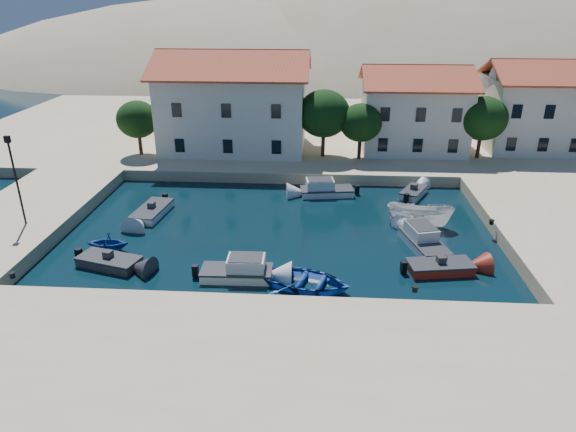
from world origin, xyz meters
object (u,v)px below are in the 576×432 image
object	(u,v)px
building_right	(533,104)
building_mid	(414,107)
rowboat_south	(306,287)
boat_east	(419,225)
cabin_cruiser_south	(237,271)
cabin_cruiser_east	(424,242)
building_left	(234,100)
lamppost	(15,172)

from	to	relation	value
building_right	building_mid	bearing A→B (deg)	-175.24
rowboat_south	boat_east	size ratio (longest dim) A/B	1.08
cabin_cruiser_south	cabin_cruiser_east	size ratio (longest dim) A/B	0.86
cabin_cruiser_east	boat_east	distance (m)	3.73
boat_east	cabin_cruiser_south	bearing A→B (deg)	138.62
boat_east	cabin_cruiser_east	bearing A→B (deg)	-170.33
building_mid	building_right	world-z (taller)	building_right
cabin_cruiser_south	boat_east	distance (m)	14.78
building_left	building_right	world-z (taller)	building_left
cabin_cruiser_south	cabin_cruiser_east	xyz separation A→B (m)	(11.87, 4.71, 0.00)
cabin_cruiser_east	boat_east	xyz separation A→B (m)	(0.28, 3.69, -0.48)
lamppost	cabin_cruiser_east	bearing A→B (deg)	0.01
lamppost	building_left	bearing A→B (deg)	60.10
cabin_cruiser_south	building_right	bearing A→B (deg)	44.59
building_right	rowboat_south	distance (m)	35.52
cabin_cruiser_south	cabin_cruiser_east	distance (m)	12.77
building_left	building_mid	size ratio (longest dim) A/B	1.40
cabin_cruiser_south	cabin_cruiser_east	bearing A→B (deg)	20.52
building_right	lamppost	bearing A→B (deg)	-152.07
building_right	lamppost	distance (m)	46.98
building_mid	boat_east	world-z (taller)	building_mid
cabin_cruiser_south	lamppost	bearing A→B (deg)	161.94
lamppost	building_right	bearing A→B (deg)	27.93
building_left	boat_east	xyz separation A→B (m)	(16.11, -16.31, -5.94)
cabin_cruiser_south	rowboat_south	bearing A→B (deg)	-11.31
cabin_cruiser_south	rowboat_south	distance (m)	4.28
building_left	rowboat_south	size ratio (longest dim) A/B	2.86
building_left	cabin_cruiser_south	bearing A→B (deg)	-80.90
lamppost	cabin_cruiser_east	xyz separation A→B (m)	(27.33, 0.01, -4.28)
building_mid	building_right	xyz separation A→B (m)	(12.00, 1.00, 0.25)
building_mid	lamppost	distance (m)	36.21
boat_east	lamppost	bearing A→B (deg)	111.58
lamppost	cabin_cruiser_east	size ratio (longest dim) A/B	1.25
rowboat_south	boat_east	world-z (taller)	boat_east
building_mid	boat_east	bearing A→B (deg)	-96.24
building_left	building_right	bearing A→B (deg)	3.81
building_mid	lamppost	size ratio (longest dim) A/B	1.69
cabin_cruiser_east	cabin_cruiser_south	bearing A→B (deg)	97.19
cabin_cruiser_east	building_left	bearing A→B (deg)	23.92
lamppost	boat_east	world-z (taller)	lamppost
lamppost	cabin_cruiser_east	distance (m)	27.66
building_right	cabin_cruiser_south	world-z (taller)	building_right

